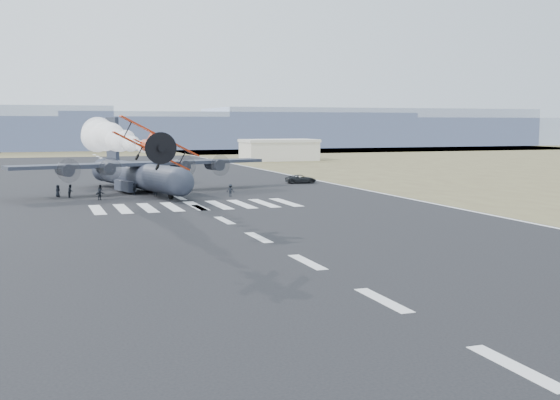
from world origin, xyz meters
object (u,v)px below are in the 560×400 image
crew_d (134,189)px  crew_h (71,191)px  crew_e (58,191)px  transport_aircraft (138,173)px  hangar_right (279,150)px  crew_c (230,190)px  support_vehicle (301,179)px  crew_g (178,190)px  crew_f (100,194)px  aerobatic_biplane (153,146)px  crew_a (155,190)px  crew_b (100,190)px

crew_d → crew_h: crew_h is taller
crew_e → transport_aircraft: bearing=-117.2°
crew_e → crew_h: 2.44m
hangar_right → crew_e: bearing=-126.8°
crew_c → crew_h: crew_h is taller
crew_c → transport_aircraft: bearing=-10.0°
crew_c → crew_e: bearing=14.8°
crew_d → support_vehicle: bearing=137.6°
crew_g → crew_f: bearing=0.3°
support_vehicle → crew_d: (-29.96, -10.92, 0.13)m
crew_f → aerobatic_biplane: bearing=-125.9°
crew_a → aerobatic_biplane: bearing=107.2°
crew_b → crew_c: 18.57m
aerobatic_biplane → crew_c: aerobatic_biplane is taller
aerobatic_biplane → crew_b: (-0.19, 46.33, -7.69)m
crew_a → crew_d: bearing=-24.0°
crew_d → crew_f: size_ratio=1.08×
crew_e → crew_g: 16.97m
hangar_right → crew_d: bearing=-121.5°
support_vehicle → crew_d: size_ratio=3.06×
aerobatic_biplane → crew_e: (-5.95, 47.28, -7.67)m
support_vehicle → crew_c: (-17.38, -17.43, 0.14)m
crew_g → crew_a: bearing=-25.5°
crew_e → crew_g: size_ratio=0.94×
aerobatic_biplane → crew_d: aerobatic_biplane is taller
aerobatic_biplane → crew_f: bearing=89.7°
crew_c → crew_e: size_ratio=1.04×
hangar_right → crew_g: (-45.86, -88.16, -2.12)m
aerobatic_biplane → crew_a: (7.04, 42.99, -7.62)m
aerobatic_biplane → crew_d: (4.52, 46.04, -7.64)m
crew_f → crew_h: (-3.54, 4.51, 0.12)m
hangar_right → crew_a: size_ratio=11.49×
support_vehicle → crew_a: bearing=122.0°
transport_aircraft → crew_b: bearing=-160.2°
aerobatic_biplane → transport_aircraft: (5.75, 50.28, -5.60)m
crew_e → crew_f: size_ratio=1.05×
crew_c → crew_d: size_ratio=1.01×
crew_d → crew_h: 8.84m
crew_g → support_vehicle: bearing=-152.0°
crew_c → crew_d: (-12.57, 6.52, -0.01)m
crew_f → crew_c: bearing=-41.6°
aerobatic_biplane → crew_g: 43.65m
crew_h → hangar_right: bearing=-15.4°
crew_a → crew_f: (-7.80, -2.01, -0.09)m
crew_b → transport_aircraft: bearing=-72.3°
crew_a → crew_e: size_ratio=1.06×
transport_aircraft → crew_h: (-10.05, -4.79, -1.99)m
crew_d → crew_c: bearing=90.1°
aerobatic_biplane → crew_c: bearing=65.2°
crew_c → crew_f: crew_c is taller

